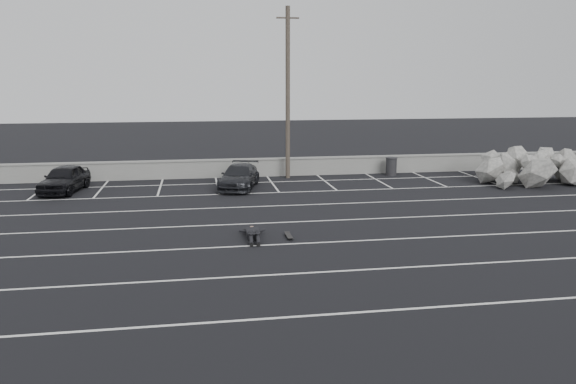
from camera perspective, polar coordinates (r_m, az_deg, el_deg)
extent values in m
plane|color=black|center=(19.42, 0.13, -5.31)|extent=(120.00, 120.00, 0.00)
cube|color=gray|center=(32.89, -3.91, 2.44)|extent=(50.00, 0.35, 1.00)
cube|color=gray|center=(32.81, -3.92, 3.34)|extent=(50.00, 0.45, 0.08)
cube|color=silver|center=(13.89, 4.32, -12.29)|extent=(36.00, 0.10, 0.01)
cube|color=silver|center=(16.61, 1.86, -8.22)|extent=(36.00, 0.10, 0.01)
cube|color=silver|center=(19.42, 0.13, -5.30)|extent=(36.00, 0.10, 0.01)
cube|color=silver|center=(22.28, -1.15, -3.13)|extent=(36.00, 0.10, 0.01)
cube|color=silver|center=(25.17, -2.13, -1.44)|extent=(36.00, 0.10, 0.01)
cube|color=silver|center=(28.08, -2.91, -0.11)|extent=(36.00, 0.10, 0.01)
cube|color=silver|center=(31.01, -3.54, 0.97)|extent=(36.00, 0.10, 0.01)
cube|color=silver|center=(31.38, -23.84, 0.14)|extent=(0.10, 5.00, 0.01)
cube|color=silver|center=(30.76, -18.43, 0.32)|extent=(0.10, 5.00, 0.01)
cube|color=silver|center=(30.42, -12.85, 0.51)|extent=(0.10, 5.00, 0.01)
cube|color=silver|center=(30.38, -7.20, 0.69)|extent=(0.10, 5.00, 0.01)
cube|color=silver|center=(30.64, -1.58, 0.86)|extent=(0.10, 5.00, 0.01)
cube|color=silver|center=(31.18, 3.89, 1.02)|extent=(0.10, 5.00, 0.01)
cube|color=silver|center=(31.99, 9.13, 1.17)|extent=(0.10, 5.00, 0.01)
cube|color=silver|center=(33.06, 14.07, 1.30)|extent=(0.10, 5.00, 0.01)
cube|color=silver|center=(34.36, 18.67, 1.41)|extent=(0.10, 5.00, 0.01)
imported|color=black|center=(30.44, -21.78, 1.27)|extent=(2.23, 4.19, 1.36)
imported|color=black|center=(29.39, -4.99, 1.58)|extent=(2.73, 4.50, 1.22)
cylinder|color=#4C4238|center=(31.99, -0.02, 9.89)|extent=(0.25, 0.25, 9.53)
cube|color=#4C4238|center=(32.15, -0.02, 17.27)|extent=(1.27, 0.08, 0.08)
cylinder|color=#242326|center=(33.80, 10.45, 2.53)|extent=(0.70, 0.70, 1.02)
cylinder|color=#242326|center=(33.72, 10.48, 3.43)|extent=(0.77, 0.77, 0.06)
cube|color=black|center=(20.15, 0.09, -4.46)|extent=(0.19, 0.74, 0.02)
cube|color=#242326|center=(20.39, -0.02, -4.36)|extent=(0.15, 0.05, 0.04)
cube|color=#242326|center=(19.93, 0.21, -4.74)|extent=(0.15, 0.05, 0.04)
cylinder|color=black|center=(20.39, -0.27, -4.43)|extent=(0.03, 0.05, 0.05)
cylinder|color=black|center=(20.41, 0.23, -4.41)|extent=(0.03, 0.05, 0.05)
cylinder|color=black|center=(19.92, -0.05, -4.81)|extent=(0.03, 0.05, 0.05)
cylinder|color=black|center=(19.95, 0.46, -4.78)|extent=(0.03, 0.05, 0.05)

